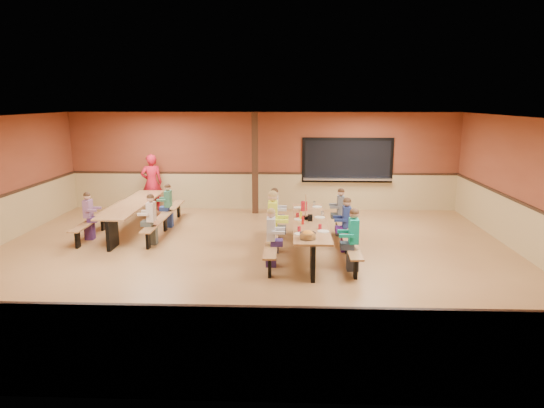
{
  "coord_description": "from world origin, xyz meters",
  "views": [
    {
      "loc": [
        0.86,
        -9.9,
        3.37
      ],
      "look_at": [
        0.46,
        0.36,
        1.15
      ],
      "focal_mm": 32.0,
      "sensor_mm": 36.0,
      "label": 1
    }
  ],
  "objects": [
    {
      "name": "seated_adult_yellow",
      "position": [
        0.47,
        0.57,
        0.69
      ],
      "size": [
        0.45,
        0.37,
        1.38
      ],
      "primitive_type": null,
      "color": "#EAFF37",
      "rests_on": "ground"
    },
    {
      "name": "cafeteria_table_main",
      "position": [
        1.3,
        0.53,
        0.53
      ],
      "size": [
        1.91,
        3.7,
        0.74
      ],
      "color": "#99683C",
      "rests_on": "ground"
    },
    {
      "name": "table_paddle",
      "position": [
        1.2,
        0.7,
        0.88
      ],
      "size": [
        0.16,
        0.16,
        0.56
      ],
      "color": "black",
      "rests_on": "cafeteria_table_main"
    },
    {
      "name": "seated_child_char_right",
      "position": [
        2.12,
        2.0,
        0.6
      ],
      "size": [
        0.36,
        0.3,
        1.19
      ],
      "primitive_type": null,
      "color": "#575C63",
      "rests_on": "ground"
    },
    {
      "name": "condiment_ketchup",
      "position": [
        1.13,
        0.23,
        0.82
      ],
      "size": [
        0.06,
        0.06,
        0.17
      ],
      "primitive_type": "cylinder",
      "color": "#B2140F",
      "rests_on": "cafeteria_table_main"
    },
    {
      "name": "seated_child_grey_left",
      "position": [
        0.47,
        1.68,
        0.62
      ],
      "size": [
        0.39,
        0.32,
        1.24
      ],
      "primitive_type": null,
      "color": "#BDBDBD",
      "rests_on": "ground"
    },
    {
      "name": "napkin_dispenser",
      "position": [
        1.3,
        0.55,
        0.8
      ],
      "size": [
        0.1,
        0.14,
        0.13
      ],
      "primitive_type": "cube",
      "color": "black",
      "rests_on": "cafeteria_table_main"
    },
    {
      "name": "seated_child_navy_right",
      "position": [
        2.12,
        0.68,
        0.61
      ],
      "size": [
        0.37,
        0.31,
        1.22
      ],
      "primitive_type": null,
      "color": "navy",
      "rests_on": "ground"
    },
    {
      "name": "seated_child_white_left",
      "position": [
        0.47,
        -0.39,
        0.6
      ],
      "size": [
        0.37,
        0.3,
        1.2
      ],
      "primitive_type": null,
      "color": "silver",
      "rests_on": "ground"
    },
    {
      "name": "chip_bowl",
      "position": [
        1.2,
        -0.89,
        0.81
      ],
      "size": [
        0.32,
        0.32,
        0.15
      ],
      "primitive_type": null,
      "color": "orange",
      "rests_on": "cafeteria_table_main"
    },
    {
      "name": "ground",
      "position": [
        0.0,
        0.0,
        0.0
      ],
      "size": [
        12.0,
        12.0,
        0.0
      ],
      "primitive_type": "plane",
      "color": "olive",
      "rests_on": "ground"
    },
    {
      "name": "structural_post",
      "position": [
        -0.2,
        4.4,
        1.5
      ],
      "size": [
        0.18,
        0.18,
        3.0
      ],
      "primitive_type": "cube",
      "color": "#311B10",
      "rests_on": "ground"
    },
    {
      "name": "condiment_mustard",
      "position": [
        1.1,
        0.65,
        0.82
      ],
      "size": [
        0.06,
        0.06,
        0.17
      ],
      "primitive_type": "cylinder",
      "color": "yellow",
      "rests_on": "cafeteria_table_main"
    },
    {
      "name": "place_settings",
      "position": [
        1.3,
        0.53,
        0.8
      ],
      "size": [
        0.65,
        3.3,
        0.11
      ],
      "primitive_type": null,
      "color": "beige",
      "rests_on": "cafeteria_table_main"
    },
    {
      "name": "standing_woman",
      "position": [
        -3.38,
        4.55,
        0.88
      ],
      "size": [
        0.75,
        0.62,
        1.76
      ],
      "primitive_type": "imported",
      "rotation": [
        0.0,
        0.0,
        3.5
      ],
      "color": "red",
      "rests_on": "ground"
    },
    {
      "name": "seated_child_tan_sec",
      "position": [
        -2.41,
        1.06,
        0.6
      ],
      "size": [
        0.36,
        0.3,
        1.2
      ],
      "primitive_type": null,
      "color": "beige",
      "rests_on": "ground"
    },
    {
      "name": "seated_child_green_sec",
      "position": [
        -2.41,
        2.65,
        0.58
      ],
      "size": [
        0.35,
        0.28,
        1.16
      ],
      "primitive_type": null,
      "color": "#3B7F61",
      "rests_on": "ground"
    },
    {
      "name": "room_envelope",
      "position": [
        0.0,
        0.0,
        0.69
      ],
      "size": [
        12.04,
        10.04,
        3.02
      ],
      "color": "brown",
      "rests_on": "ground"
    },
    {
      "name": "seated_child_teal_right",
      "position": [
        2.12,
        -0.57,
        0.63
      ],
      "size": [
        0.39,
        0.32,
        1.26
      ],
      "primitive_type": null,
      "color": "#0E9B7E",
      "rests_on": "ground"
    },
    {
      "name": "seated_child_purple_sec",
      "position": [
        -4.06,
        1.39,
        0.58
      ],
      "size": [
        0.35,
        0.28,
        1.16
      ],
      "primitive_type": null,
      "color": "#7D5174",
      "rests_on": "ground"
    },
    {
      "name": "cafeteria_table_second",
      "position": [
        -3.23,
        2.25,
        0.53
      ],
      "size": [
        1.91,
        3.7,
        0.74
      ],
      "color": "#99683C",
      "rests_on": "ground"
    },
    {
      "name": "punch_pitcher",
      "position": [
        1.19,
        1.54,
        0.85
      ],
      "size": [
        0.16,
        0.16,
        0.22
      ],
      "primitive_type": "cylinder",
      "color": "#AE1722",
      "rests_on": "cafeteria_table_main"
    },
    {
      "name": "kitchen_pass_through",
      "position": [
        2.6,
        4.96,
        1.49
      ],
      "size": [
        2.78,
        0.28,
        1.38
      ],
      "color": "black",
      "rests_on": "ground"
    }
  ]
}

